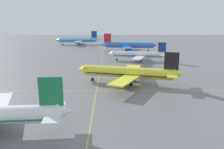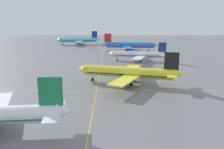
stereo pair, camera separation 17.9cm
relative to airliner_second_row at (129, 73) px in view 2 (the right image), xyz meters
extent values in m
cone|color=white|center=(-16.38, -37.22, 0.43)|extent=(3.55, 3.94, 3.71)
cube|color=#197F47|center=(-19.05, -37.41, 4.85)|extent=(4.95, 0.73, 6.17)
cube|color=white|center=(-18.76, -34.30, 0.43)|extent=(3.67, 5.57, 0.25)
cube|color=white|center=(-18.31, -40.45, 0.43)|extent=(3.67, 5.57, 0.25)
cylinder|color=yellow|center=(-0.54, 0.15, 0.07)|extent=(33.12, 12.80, 3.95)
cone|color=yellow|center=(-17.87, 5.01, 0.07)|extent=(3.65, 4.46, 3.87)
cone|color=yellow|center=(17.09, -4.80, 0.49)|extent=(4.22, 4.52, 3.76)
cube|color=black|center=(14.49, -4.07, 4.96)|extent=(4.91, 1.71, 6.24)
cube|color=yellow|center=(15.83, -1.20, 0.49)|extent=(4.67, 6.11, 0.25)
cube|color=yellow|center=(14.15, -7.21, 0.49)|extent=(4.67, 6.11, 0.25)
cube|color=yellow|center=(2.85, 8.38, -0.55)|extent=(6.40, 15.92, 0.42)
cube|color=yellow|center=(-1.92, -8.64, -0.55)|extent=(12.04, 16.33, 0.42)
cylinder|color=black|center=(0.72, 5.42, -1.90)|extent=(4.00, 3.06, 2.18)
cylinder|color=black|center=(-2.20, -5.00, -1.90)|extent=(4.00, 3.06, 2.18)
cube|color=#385166|center=(-15.56, 4.37, 0.65)|extent=(2.79, 4.01, 0.73)
cube|color=black|center=(-0.54, 0.15, -0.42)|extent=(30.57, 12.12, 0.37)
cylinder|color=#99999E|center=(-13.56, 3.81, -2.48)|extent=(0.29, 0.29, 1.72)
cylinder|color=black|center=(-13.56, 3.81, -3.62)|extent=(1.23, 0.76, 1.14)
cylinder|color=#99999E|center=(2.20, 2.19, -2.48)|extent=(0.29, 0.29, 1.72)
cylinder|color=black|center=(2.20, 2.19, -3.62)|extent=(1.23, 0.76, 1.14)
cylinder|color=#99999E|center=(0.74, -3.02, -2.48)|extent=(0.29, 0.29, 1.72)
cylinder|color=black|center=(0.74, -3.02, -3.62)|extent=(1.23, 0.76, 1.14)
cylinder|color=white|center=(8.80, 46.69, -0.51)|extent=(28.93, 7.39, 3.41)
cone|color=white|center=(-6.58, 48.86, -0.51)|extent=(2.78, 3.64, 3.34)
cone|color=white|center=(24.45, 44.48, -0.15)|extent=(3.30, 3.61, 3.24)
cube|color=navy|center=(22.14, 44.81, 3.71)|extent=(4.31, 0.92, 5.39)
cube|color=white|center=(22.96, 47.41, -0.15)|extent=(3.50, 5.03, 0.22)
cube|color=white|center=(22.21, 42.08, -0.15)|extent=(3.50, 5.03, 0.22)
cube|color=white|center=(10.76, 54.12, -1.05)|extent=(5.59, 13.76, 0.36)
cube|color=white|center=(8.63, 39.00, -1.05)|extent=(9.00, 14.25, 0.36)
cylinder|color=navy|center=(9.28, 51.34, -2.22)|extent=(3.29, 2.29, 1.89)
cylinder|color=navy|center=(7.97, 42.09, -2.22)|extent=(3.29, 2.29, 1.89)
cube|color=#385166|center=(-4.53, 48.57, -0.02)|extent=(2.04, 3.33, 0.63)
cube|color=navy|center=(8.80, 46.69, -0.94)|extent=(26.66, 7.11, 0.32)
cylinder|color=#99999E|center=(-2.75, 48.32, -2.71)|extent=(0.25, 0.25, 1.48)
cylinder|color=black|center=(-2.75, 48.32, -3.70)|extent=(1.03, 0.54, 0.99)
cylinder|color=#99999E|center=(10.91, 48.75, -2.71)|extent=(0.25, 0.25, 1.48)
cylinder|color=black|center=(10.91, 48.75, -3.70)|extent=(1.03, 0.54, 0.99)
cylinder|color=#99999E|center=(10.26, 44.13, -2.71)|extent=(0.25, 0.25, 1.48)
cylinder|color=black|center=(10.26, 44.13, -3.70)|extent=(1.03, 0.54, 0.99)
cylinder|color=blue|center=(7.65, 87.38, 0.19)|extent=(34.42, 8.05, 4.06)
cone|color=blue|center=(26.00, 85.21, 0.19)|extent=(3.23, 4.28, 3.98)
cone|color=blue|center=(-11.01, 89.59, 0.61)|extent=(3.85, 4.23, 3.86)
cube|color=red|center=(-8.26, 89.27, 5.21)|extent=(5.14, 0.98, 6.41)
cube|color=blue|center=(-9.16, 86.15, 0.61)|extent=(4.05, 5.92, 0.26)
cube|color=blue|center=(-8.41, 92.51, 0.61)|extent=(4.05, 5.92, 0.26)
cube|color=blue|center=(5.52, 78.49, -0.45)|extent=(6.99, 16.46, 0.43)
cube|color=blue|center=(7.66, 96.52, -0.45)|extent=(10.41, 16.95, 0.43)
cylinder|color=blue|center=(7.21, 81.84, -1.84)|extent=(3.87, 2.65, 2.24)
cylinder|color=blue|center=(8.52, 92.87, -1.84)|extent=(3.87, 2.65, 2.24)
cube|color=#385166|center=(23.56, 85.50, 0.77)|extent=(2.35, 3.93, 0.75)
cube|color=red|center=(7.65, 87.38, -0.32)|extent=(31.71, 7.77, 0.38)
cylinder|color=#99999E|center=(21.44, 85.75, -2.43)|extent=(0.30, 0.30, 1.76)
cylinder|color=black|center=(21.44, 85.75, -3.60)|extent=(1.22, 0.62, 1.17)
cylinder|color=#99999E|center=(5.20, 84.87, -2.43)|extent=(0.30, 0.30, 1.76)
cylinder|color=black|center=(5.20, 84.87, -3.60)|extent=(1.22, 0.62, 1.17)
cylinder|color=#99999E|center=(5.86, 90.39, -2.43)|extent=(0.30, 0.30, 1.76)
cylinder|color=black|center=(5.86, 90.39, -3.60)|extent=(1.22, 0.62, 1.17)
cylinder|color=#5BB7E5|center=(-35.96, 129.69, -0.01)|extent=(32.88, 7.69, 3.88)
cone|color=#5BB7E5|center=(-53.48, 127.62, -0.01)|extent=(3.08, 4.08, 3.80)
cone|color=#5BB7E5|center=(-18.13, 131.80, 0.40)|extent=(3.67, 4.04, 3.68)
cube|color=navy|center=(-20.76, 131.49, 4.79)|extent=(4.91, 0.94, 6.12)
cube|color=#5BB7E5|center=(-20.61, 134.59, 0.40)|extent=(3.87, 5.65, 0.24)
cube|color=#5BB7E5|center=(-19.89, 128.51, 0.40)|extent=(3.87, 5.65, 0.24)
cube|color=#5BB7E5|center=(-35.96, 138.42, -0.62)|extent=(9.94, 16.20, 0.41)
cube|color=#5BB7E5|center=(-33.92, 121.20, -0.62)|extent=(6.68, 15.72, 0.41)
cylinder|color=#5BB7E5|center=(-36.78, 134.94, -1.95)|extent=(3.70, 2.54, 2.14)
cylinder|color=#5BB7E5|center=(-35.54, 124.40, -1.95)|extent=(3.70, 2.54, 2.14)
cube|color=#385166|center=(-51.15, 127.89, 0.55)|extent=(2.24, 3.76, 0.71)
cube|color=navy|center=(-35.96, 129.69, -0.49)|extent=(30.29, 7.42, 0.37)
cylinder|color=#99999E|center=(-49.13, 128.13, -2.51)|extent=(0.29, 0.29, 1.68)
cylinder|color=black|center=(-49.13, 128.13, -3.63)|extent=(1.17, 0.59, 1.12)
cylinder|color=#99999E|center=(-34.24, 132.57, -2.51)|extent=(0.29, 0.29, 1.68)
cylinder|color=black|center=(-34.24, 132.57, -3.63)|extent=(1.17, 0.59, 1.12)
cylinder|color=#99999E|center=(-33.62, 127.30, -2.51)|extent=(0.29, 0.29, 1.68)
cylinder|color=black|center=(-33.62, 127.30, -3.63)|extent=(1.17, 0.59, 1.12)
cube|color=yellow|center=(-11.39, -8.63, -4.19)|extent=(111.58, 0.20, 0.01)
cube|color=yellow|center=(-11.39, 32.85, -4.19)|extent=(111.58, 0.20, 0.01)
cube|color=yellow|center=(-11.39, 74.33, -4.19)|extent=(111.58, 0.20, 0.01)
cube|color=yellow|center=(-11.39, 12.11, -4.19)|extent=(0.20, 182.51, 0.01)
camera|label=1|loc=(-7.10, -82.85, 19.51)|focal=37.27mm
camera|label=2|loc=(-6.92, -82.85, 19.51)|focal=37.27mm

